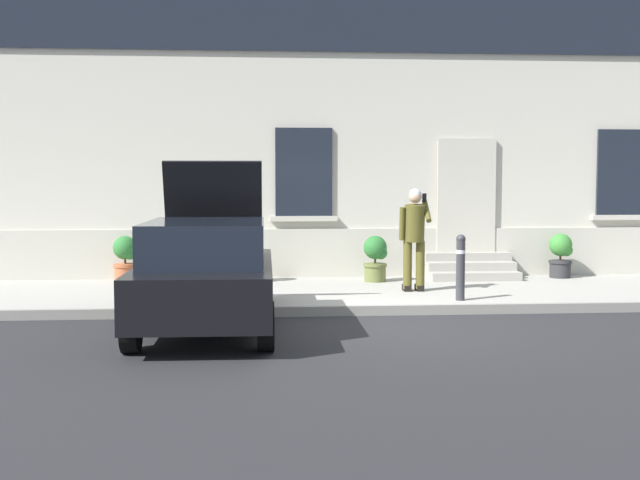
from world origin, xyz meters
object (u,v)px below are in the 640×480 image
bollard_near_person (461,265)px  planter_cream (251,258)px  hatchback_car_black (207,272)px  planter_charcoal (561,254)px  planter_terracotta (126,258)px  person_on_phone (414,233)px  planter_olive (376,257)px

bollard_near_person → planter_cream: 4.21m
hatchback_car_black → planter_charcoal: hatchback_car_black is taller
hatchback_car_black → planter_charcoal: 7.85m
planter_terracotta → person_on_phone: bearing=-18.5°
person_on_phone → planter_charcoal: 3.69m
person_on_phone → planter_terracotta: size_ratio=2.04×
person_on_phone → planter_terracotta: person_on_phone is taller
person_on_phone → hatchback_car_black: bearing=-146.1°
planter_cream → planter_olive: size_ratio=1.00×
planter_terracotta → planter_cream: size_ratio=1.00×
hatchback_car_black → planter_olive: 4.92m
bollard_near_person → planter_charcoal: (2.70, 2.79, -0.11)m
person_on_phone → planter_charcoal: person_on_phone is taller
planter_terracotta → planter_cream: (2.33, -0.18, 0.00)m
bollard_near_person → planter_terracotta: size_ratio=1.22×
planter_terracotta → bollard_near_person: bearing=-26.4°
bollard_near_person → planter_cream: bearing=141.7°
planter_terracotta → planter_charcoal: 8.33m
planter_terracotta → planter_olive: size_ratio=1.00×
person_on_phone → planter_cream: person_on_phone is taller
bollard_near_person → planter_charcoal: 3.88m
bollard_near_person → planter_cream: (-3.30, 2.61, -0.11)m
person_on_phone → planter_cream: 3.22m
bollard_near_person → planter_cream: bollard_near_person is taller
hatchback_car_black → planter_olive: bearing=53.9°
planter_cream → planter_charcoal: (6.01, 0.18, 0.00)m
bollard_near_person → planter_olive: (-0.98, 2.47, -0.11)m
hatchback_car_black → bollard_near_person: bearing=21.1°
person_on_phone → planter_olive: person_on_phone is taller
planter_cream → bollard_near_person: bearing=-38.3°
hatchback_car_black → person_on_phone: (3.35, 2.58, 0.35)m
hatchback_car_black → person_on_phone: 4.24m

